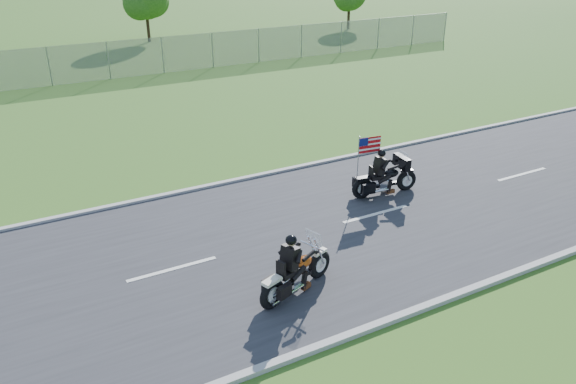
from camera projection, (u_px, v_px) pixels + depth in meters
ground at (248, 250)px, 14.30m from camera, size 420.00×420.00×0.00m
road at (248, 249)px, 14.29m from camera, size 120.00×8.00×0.04m
curb_north at (194, 189)px, 17.50m from camera, size 120.00×0.18×0.12m
curb_south at (335, 341)px, 11.05m from camera, size 120.00×0.18×0.12m
motorcycle_lead at (296, 274)px, 12.41m from camera, size 2.21×1.06×1.54m
motorcycle_follow at (385, 179)px, 17.06m from camera, size 2.23×0.79×1.86m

